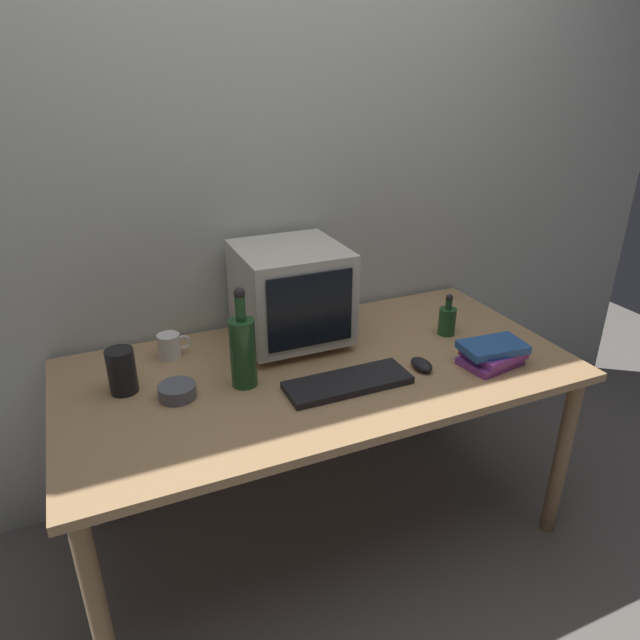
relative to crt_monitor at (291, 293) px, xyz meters
The scene contains 12 objects.
ground_plane 0.95m from the crt_monitor, 86.33° to the right, with size 6.00×6.00×0.00m, color slate.
back_wall 0.42m from the crt_monitor, 86.79° to the left, with size 4.00×0.08×2.50m, color beige.
desk 0.35m from the crt_monitor, 86.33° to the right, with size 1.77×0.89×0.73m.
crt_monitor is the anchor object (origin of this frame).
keyboard 0.43m from the crt_monitor, 83.10° to the right, with size 0.42×0.15×0.02m, color black.
computer_mouse 0.54m from the crt_monitor, 49.89° to the right, with size 0.06×0.10×0.04m, color black.
bottle_tall 0.36m from the crt_monitor, 137.04° to the right, with size 0.09×0.09×0.34m.
bottle_short 0.62m from the crt_monitor, 18.48° to the right, with size 0.07×0.07×0.17m.
book_stack 0.75m from the crt_monitor, 38.35° to the right, with size 0.23×0.18×0.08m.
mug 0.48m from the crt_monitor, behind, with size 0.12×0.08×0.09m.
cd_spindle 0.56m from the crt_monitor, 153.64° to the right, with size 0.12×0.12×0.04m, color #595B66.
metal_canister 0.66m from the crt_monitor, 168.47° to the right, with size 0.09×0.09×0.15m, color black.
Camera 1 is at (-0.71, -1.61, 1.71)m, focal length 32.09 mm.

